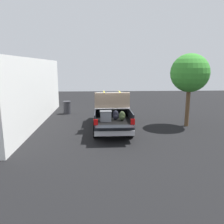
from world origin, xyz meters
name	(u,v)px	position (x,y,z in m)	size (l,w,h in m)	color
ground_plane	(111,128)	(0.00, 0.00, 0.00)	(40.00, 40.00, 0.00)	black
pickup_truck	(111,111)	(0.38, 0.00, 0.98)	(6.05, 2.06, 2.23)	black
building_facade	(38,92)	(1.52, 4.57, 2.04)	(11.98, 0.36, 4.07)	white
tree_background	(190,73)	(0.24, -4.65, 3.21)	(2.27, 2.27, 4.37)	brown
trash_can	(67,107)	(4.29, 3.21, 0.50)	(0.60, 0.60, 0.98)	#2D2D33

